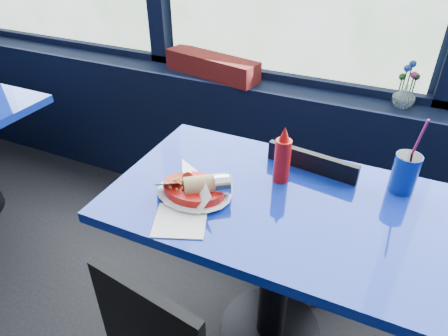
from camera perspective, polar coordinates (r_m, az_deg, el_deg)
window_sill at (r=2.35m, az=7.28°, el=2.57°), size 5.00×0.26×0.80m
near_table at (r=1.51m, az=7.90°, el=-10.03°), size 1.20×0.70×0.75m
chair_near_back at (r=1.81m, az=11.63°, el=-5.73°), size 0.42×0.42×0.83m
planter_box at (r=2.27m, az=-1.76°, el=14.41°), size 0.58×0.26×0.11m
flower_vase at (r=2.06m, az=24.42°, el=9.64°), size 0.11×0.12×0.22m
food_basket at (r=1.39m, az=-4.11°, el=-2.92°), size 0.27×0.26×0.09m
ketchup_bottle at (r=1.44m, az=8.35°, el=1.51°), size 0.06×0.06×0.22m
soda_cup at (r=1.53m, az=24.44°, el=-0.54°), size 0.09×0.09×0.30m
napkin at (r=1.30m, az=-6.27°, el=-7.48°), size 0.22×0.22×0.00m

